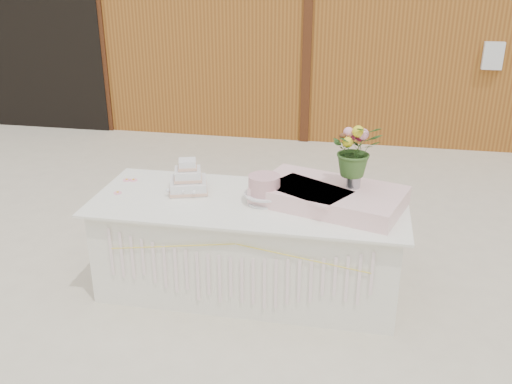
% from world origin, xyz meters
% --- Properties ---
extents(ground, '(80.00, 80.00, 0.00)m').
position_xyz_m(ground, '(0.00, 0.00, 0.00)').
color(ground, beige).
rests_on(ground, ground).
extents(barn, '(12.60, 4.60, 3.30)m').
position_xyz_m(barn, '(-0.01, 5.99, 1.68)').
color(barn, '#945A1F').
rests_on(barn, ground).
extents(cake_table, '(2.40, 1.00, 0.77)m').
position_xyz_m(cake_table, '(0.00, -0.00, 0.39)').
color(cake_table, silver).
rests_on(cake_table, ground).
extents(wedding_cake, '(0.37, 0.37, 0.26)m').
position_xyz_m(wedding_cake, '(-0.51, 0.10, 0.86)').
color(wedding_cake, white).
rests_on(wedding_cake, cake_table).
extents(pink_cake_stand, '(0.30, 0.30, 0.22)m').
position_xyz_m(pink_cake_stand, '(0.12, -0.01, 0.89)').
color(pink_cake_stand, silver).
rests_on(pink_cake_stand, cake_table).
extents(satin_runner, '(1.20, 0.91, 0.14)m').
position_xyz_m(satin_runner, '(0.61, 0.06, 0.84)').
color(satin_runner, beige).
rests_on(satin_runner, cake_table).
extents(flower_vase, '(0.11, 0.11, 0.14)m').
position_xyz_m(flower_vase, '(0.78, 0.10, 0.98)').
color(flower_vase, '#A2A2A7').
rests_on(flower_vase, satin_runner).
extents(bouquet, '(0.42, 0.39, 0.40)m').
position_xyz_m(bouquet, '(0.78, 0.10, 1.25)').
color(bouquet, '#375E25').
rests_on(bouquet, flower_vase).
extents(loose_flowers, '(0.15, 0.32, 0.02)m').
position_xyz_m(loose_flowers, '(-1.05, 0.10, 0.78)').
color(loose_flowers, pink).
rests_on(loose_flowers, cake_table).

